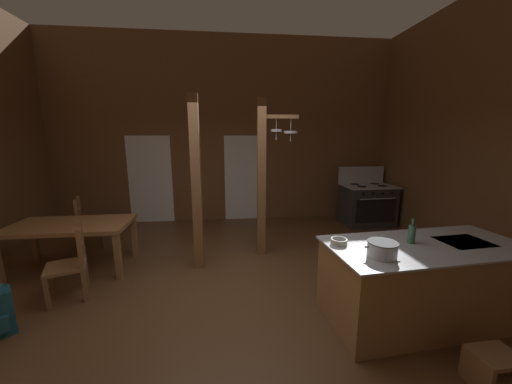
% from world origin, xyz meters
% --- Properties ---
extents(ground_plane, '(8.68, 7.72, 0.10)m').
position_xyz_m(ground_plane, '(0.00, 0.00, -0.05)').
color(ground_plane, brown).
extents(wall_back, '(8.68, 0.14, 4.28)m').
position_xyz_m(wall_back, '(0.00, 3.53, 2.14)').
color(wall_back, brown).
rests_on(wall_back, ground_plane).
extents(glazed_door_back_left, '(1.00, 0.01, 2.05)m').
position_xyz_m(glazed_door_back_left, '(-1.77, 3.46, 1.02)').
color(glazed_door_back_left, white).
rests_on(glazed_door_back_left, ground_plane).
extents(glazed_panel_back_right, '(0.84, 0.01, 2.05)m').
position_xyz_m(glazed_panel_back_right, '(0.39, 3.46, 1.02)').
color(glazed_panel_back_right, white).
rests_on(glazed_panel_back_right, ground_plane).
extents(kitchen_island, '(2.23, 1.13, 0.89)m').
position_xyz_m(kitchen_island, '(2.15, -0.65, 0.44)').
color(kitchen_island, olive).
rests_on(kitchen_island, ground_plane).
extents(stove_range, '(1.17, 0.86, 1.32)m').
position_xyz_m(stove_range, '(3.26, 2.71, 0.48)').
color(stove_range, '#2B2B2B').
rests_on(stove_range, ground_plane).
extents(support_post_with_pot_rack, '(0.67, 0.24, 2.63)m').
position_xyz_m(support_post_with_pot_rack, '(0.63, 1.31, 1.42)').
color(support_post_with_pot_rack, brown).
rests_on(support_post_with_pot_rack, ground_plane).
extents(support_post_center, '(0.14, 0.14, 2.63)m').
position_xyz_m(support_post_center, '(-0.44, 0.92, 1.32)').
color(support_post_center, brown).
rests_on(support_post_center, ground_plane).
extents(step_stool, '(0.37, 0.29, 0.30)m').
position_xyz_m(step_stool, '(2.16, -1.53, 0.18)').
color(step_stool, brown).
rests_on(step_stool, ground_plane).
extents(dining_table, '(1.71, 0.92, 0.74)m').
position_xyz_m(dining_table, '(-2.36, 1.05, 0.65)').
color(dining_table, olive).
rests_on(dining_table, ground_plane).
extents(ladderback_chair_near_window, '(0.57, 0.57, 0.95)m').
position_xyz_m(ladderback_chair_near_window, '(-1.97, 0.23, 0.45)').
color(ladderback_chair_near_window, brown).
rests_on(ladderback_chair_near_window, ground_plane).
extents(ladderback_chair_by_post, '(0.56, 0.56, 0.95)m').
position_xyz_m(ladderback_chair_by_post, '(-2.55, 1.97, 0.45)').
color(ladderback_chair_by_post, brown).
rests_on(ladderback_chair_by_post, ground_plane).
extents(stockpot_on_counter, '(0.35, 0.28, 0.15)m').
position_xyz_m(stockpot_on_counter, '(1.49, -0.89, 0.97)').
color(stockpot_on_counter, '#A8AAB2').
rests_on(stockpot_on_counter, kitchen_island).
extents(mixing_bowl_on_counter, '(0.17, 0.17, 0.06)m').
position_xyz_m(mixing_bowl_on_counter, '(1.20, -0.54, 0.92)').
color(mixing_bowl_on_counter, '#B2A893').
rests_on(mixing_bowl_on_counter, kitchen_island).
extents(bottle_tall_on_counter, '(0.07, 0.07, 0.27)m').
position_xyz_m(bottle_tall_on_counter, '(2.00, -0.59, 1.00)').
color(bottle_tall_on_counter, '#2D5638').
rests_on(bottle_tall_on_counter, kitchen_island).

